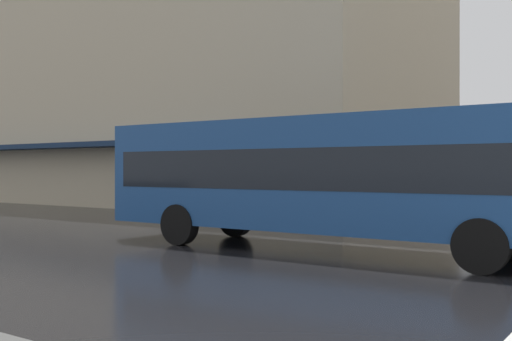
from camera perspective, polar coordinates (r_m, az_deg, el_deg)
city_bus at (r=13.81m, az=6.19°, el=-0.28°), size 2.60×11.00×3.00m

